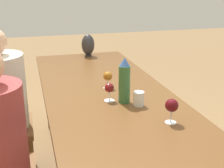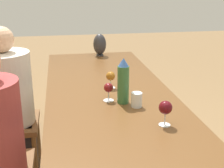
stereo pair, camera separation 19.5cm
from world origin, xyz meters
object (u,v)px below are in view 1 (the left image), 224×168
(person_far, at_px, (3,104))
(wine_glass_1, at_px, (108,77))
(vase, at_px, (88,45))
(wine_glass_0, at_px, (172,106))
(wine_glass_3, at_px, (109,89))
(water_bottle, at_px, (124,81))
(water_tumbler, at_px, (139,99))

(person_far, bearing_deg, wine_glass_1, -107.03)
(vase, distance_m, wine_glass_0, 1.66)
(vase, distance_m, wine_glass_3, 1.25)
(wine_glass_0, bearing_deg, wine_glass_1, 16.33)
(wine_glass_0, bearing_deg, person_far, 47.04)
(wine_glass_1, relative_size, wine_glass_3, 1.03)
(water_bottle, bearing_deg, wine_glass_0, -156.15)
(vase, height_order, wine_glass_0, vase)
(vase, xyz_separation_m, wine_glass_3, (-1.25, 0.11, -0.03))
(wine_glass_3, bearing_deg, wine_glass_0, -149.01)
(wine_glass_3, height_order, person_far, person_far)
(vase, bearing_deg, wine_glass_0, -175.31)
(water_tumbler, bearing_deg, person_far, 54.89)
(water_bottle, distance_m, vase, 1.30)
(water_bottle, height_order, wine_glass_0, water_bottle)
(water_bottle, distance_m, water_tumbler, 0.14)
(water_bottle, distance_m, wine_glass_0, 0.39)
(wine_glass_1, distance_m, wine_glass_3, 0.25)
(wine_glass_0, distance_m, wine_glass_1, 0.68)
(vase, relative_size, wine_glass_3, 1.87)
(vase, xyz_separation_m, person_far, (-0.77, 0.81, -0.26))
(water_bottle, bearing_deg, wine_glass_1, 6.30)
(wine_glass_0, xyz_separation_m, wine_glass_1, (0.65, 0.19, -0.01))
(wine_glass_1, bearing_deg, wine_glass_3, 167.42)
(wine_glass_3, distance_m, person_far, 0.88)
(wine_glass_3, bearing_deg, water_tumbler, -129.54)
(vase, bearing_deg, person_far, 133.51)
(water_bottle, xyz_separation_m, water_tumbler, (-0.08, -0.07, -0.10))
(water_bottle, xyz_separation_m, person_far, (0.53, 0.79, -0.28))
(wine_glass_1, relative_size, person_far, 0.10)
(water_tumbler, height_order, vase, vase)
(vase, distance_m, wine_glass_1, 1.01)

